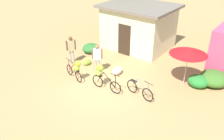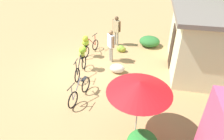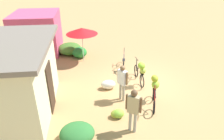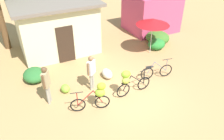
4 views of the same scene
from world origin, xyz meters
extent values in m
plane|color=tan|center=(0.00, 0.00, 0.00)|extent=(60.00, 60.00, 0.00)
cube|color=beige|center=(-1.50, 5.64, 1.38)|extent=(4.13, 3.30, 2.75)
cube|color=#72665B|center=(-1.50, 5.64, 2.83)|extent=(4.63, 3.80, 0.16)
cube|color=#332319|center=(-1.50, 3.97, 1.00)|extent=(0.90, 0.06, 2.00)
ellipsoid|color=#2D6B2F|center=(-3.43, 2.91, 0.30)|extent=(1.05, 1.18, 0.59)
cylinder|color=beige|center=(3.10, 2.75, 1.00)|extent=(0.04, 0.04, 2.00)
cone|color=red|center=(3.10, 2.75, 1.90)|extent=(1.84, 1.84, 0.35)
torus|color=black|center=(-2.32, -0.08, 0.31)|extent=(0.61, 0.21, 0.61)
torus|color=black|center=(-1.38, -0.33, 0.31)|extent=(0.61, 0.21, 0.61)
cylinder|color=maroon|center=(-1.55, -0.29, 0.62)|extent=(0.37, 0.13, 0.64)
cylinder|color=maroon|center=(-2.01, -0.16, 0.62)|extent=(0.64, 0.21, 0.64)
cylinder|color=black|center=(-2.32, -0.08, 0.92)|extent=(0.49, 0.16, 0.03)
cylinder|color=maroon|center=(-2.32, -0.08, 0.62)|extent=(0.04, 0.04, 0.62)
cube|color=black|center=(-1.48, -0.31, 0.64)|extent=(0.38, 0.23, 0.02)
ellipsoid|color=#8DB72F|center=(-1.47, -0.34, 0.82)|extent=(0.51, 0.47, 0.33)
ellipsoid|color=#99A724|center=(-1.39, -0.31, 1.07)|extent=(0.37, 0.31, 0.30)
torus|color=black|center=(0.78, -0.02, 0.33)|extent=(0.65, 0.08, 0.65)
torus|color=black|center=(-0.28, -0.08, 0.33)|extent=(0.65, 0.08, 0.65)
cylinder|color=black|center=(-0.10, -0.07, 0.64)|extent=(0.41, 0.06, 0.65)
cylinder|color=black|center=(0.44, -0.04, 0.64)|extent=(0.72, 0.07, 0.66)
cylinder|color=black|center=(0.78, -0.02, 1.02)|extent=(0.50, 0.05, 0.03)
cylinder|color=black|center=(0.78, -0.02, 0.67)|extent=(0.04, 0.04, 0.69)
cube|color=black|center=(-0.18, -0.07, 0.68)|extent=(0.37, 0.16, 0.02)
ellipsoid|color=#9DB03D|center=(-0.20, -0.11, 0.84)|extent=(0.35, 0.28, 0.30)
ellipsoid|color=#79A626|center=(-0.15, -0.03, 1.09)|extent=(0.42, 0.34, 0.31)
torus|color=black|center=(2.33, 0.37, 0.33)|extent=(0.65, 0.17, 0.66)
torus|color=black|center=(1.36, 0.55, 0.33)|extent=(0.65, 0.17, 0.66)
cylinder|color=slate|center=(1.53, 0.52, 0.62)|extent=(0.38, 0.10, 0.61)
cylinder|color=slate|center=(2.02, 0.43, 0.62)|extent=(0.66, 0.16, 0.62)
cylinder|color=black|center=(2.33, 0.37, 0.95)|extent=(0.50, 0.12, 0.03)
cylinder|color=slate|center=(2.33, 0.37, 0.64)|extent=(0.04, 0.04, 0.62)
cube|color=black|center=(1.46, 0.54, 0.69)|extent=(0.38, 0.20, 0.02)
ellipsoid|color=olive|center=(-2.38, 1.46, 0.15)|extent=(0.46, 0.50, 0.30)
ellipsoid|color=#83B636|center=(-2.41, 1.36, 0.18)|extent=(0.43, 0.49, 0.36)
ellipsoid|color=silver|center=(-0.26, 1.56, 0.22)|extent=(0.45, 0.71, 0.44)
cylinder|color=gray|center=(-3.24, 0.90, 0.42)|extent=(0.11, 0.11, 0.84)
cylinder|color=gray|center=(-3.15, 1.05, 0.42)|extent=(0.11, 0.11, 0.84)
cube|color=tan|center=(-3.20, 0.97, 1.17)|extent=(0.37, 0.45, 0.66)
cylinder|color=brown|center=(-3.32, 0.76, 1.20)|extent=(0.08, 0.08, 0.60)
cylinder|color=brown|center=(-3.07, 1.19, 1.20)|extent=(0.08, 0.08, 0.60)
sphere|color=brown|center=(-3.20, 0.97, 1.62)|extent=(0.23, 0.23, 0.23)
cylinder|color=gray|center=(-1.18, 1.11, 0.41)|extent=(0.11, 0.11, 0.81)
cylinder|color=gray|center=(-1.32, 0.99, 0.41)|extent=(0.11, 0.11, 0.81)
cube|color=silver|center=(-1.25, 1.05, 1.13)|extent=(0.44, 0.40, 0.64)
cylinder|color=brown|center=(-1.06, 1.20, 1.17)|extent=(0.08, 0.08, 0.58)
cylinder|color=brown|center=(-1.45, 0.89, 1.17)|extent=(0.08, 0.08, 0.58)
sphere|color=brown|center=(-1.25, 1.05, 1.57)|extent=(0.22, 0.22, 0.22)
camera|label=1|loc=(6.58, -7.85, 6.52)|focal=38.43mm
camera|label=2|loc=(7.35, 2.86, 5.17)|focal=31.44mm
camera|label=3|loc=(-8.83, 2.34, 5.43)|focal=33.72mm
camera|label=4|loc=(-4.12, -6.61, 6.15)|focal=35.84mm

